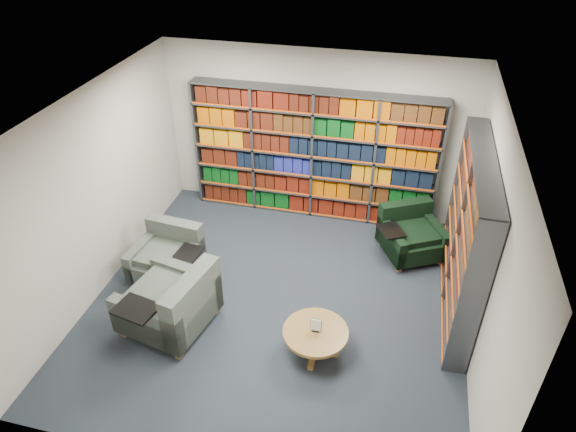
% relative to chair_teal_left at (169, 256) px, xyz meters
% --- Properties ---
extents(room_shell, '(5.02, 5.02, 2.82)m').
position_rel_chair_teal_left_xyz_m(room_shell, '(1.69, -0.22, 1.09)').
color(room_shell, '#1B222C').
rests_on(room_shell, ground).
extents(bookshelf_back, '(4.00, 0.28, 2.20)m').
position_rel_chair_teal_left_xyz_m(bookshelf_back, '(1.69, 2.12, 0.78)').
color(bookshelf_back, '#47494F').
rests_on(bookshelf_back, ground).
extents(bookshelf_right, '(0.28, 2.50, 2.20)m').
position_rel_chair_teal_left_xyz_m(bookshelf_right, '(4.03, 0.38, 0.78)').
color(bookshelf_right, '#47494F').
rests_on(bookshelf_right, ground).
extents(chair_teal_left, '(1.05, 0.93, 0.78)m').
position_rel_chair_teal_left_xyz_m(chair_teal_left, '(0.00, 0.00, 0.00)').
color(chair_teal_left, '#092C3A').
rests_on(chair_teal_left, ground).
extents(chair_green_right, '(1.13, 1.13, 0.76)m').
position_rel_chair_teal_left_xyz_m(chair_green_right, '(3.38, 1.37, -0.01)').
color(chair_green_right, black).
rests_on(chair_green_right, ground).
extents(chair_teal_front, '(1.20, 1.30, 0.93)m').
position_rel_chair_teal_left_xyz_m(chair_teal_front, '(0.52, -0.97, 0.06)').
color(chair_teal_front, '#092C3A').
rests_on(chair_teal_front, ground).
extents(coffee_table, '(0.80, 0.80, 0.56)m').
position_rel_chair_teal_left_xyz_m(coffee_table, '(2.37, -0.98, -0.01)').
color(coffee_table, olive).
rests_on(coffee_table, ground).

